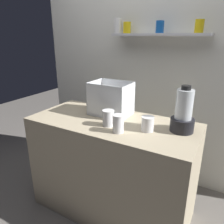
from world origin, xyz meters
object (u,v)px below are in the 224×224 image
carrot_display_bin (111,104)px  blender_pitcher (183,114)px  juice_cup_mango_far_left (108,119)px  juice_cup_orange_middle (148,125)px  juice_cup_orange_left (118,125)px

carrot_display_bin → blender_pitcher: blender_pitcher is taller
juice_cup_mango_far_left → juice_cup_orange_middle: 0.31m
juice_cup_orange_left → carrot_display_bin: bearing=127.6°
juice_cup_orange_middle → blender_pitcher: bearing=28.6°
carrot_display_bin → blender_pitcher: 0.65m
juice_cup_orange_left → juice_cup_orange_middle: (0.18, 0.13, -0.01)m
blender_pitcher → juice_cup_orange_left: 0.48m
juice_cup_orange_left → juice_cup_orange_middle: size_ratio=1.21×
carrot_display_bin → juice_cup_orange_middle: bearing=-23.8°
carrot_display_bin → juice_cup_mango_far_left: carrot_display_bin is taller
blender_pitcher → juice_cup_orange_left: blender_pitcher is taller
blender_pitcher → juice_cup_mango_far_left: size_ratio=2.71×
juice_cup_mango_far_left → juice_cup_orange_middle: bearing=11.2°
carrot_display_bin → juice_cup_orange_middle: size_ratio=3.15×
blender_pitcher → juice_cup_mango_far_left: (-0.53, -0.18, -0.08)m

